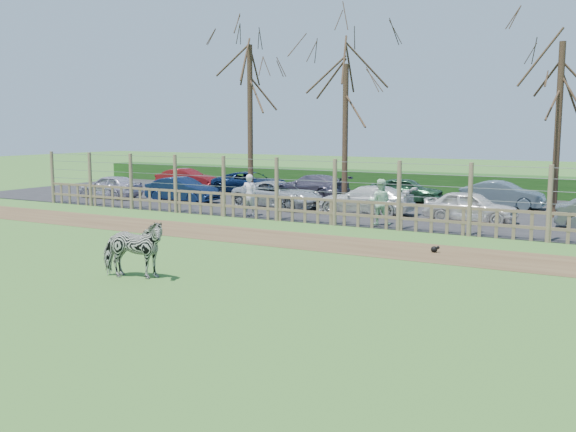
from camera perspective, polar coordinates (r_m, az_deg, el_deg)
The scene contains 22 objects.
ground at distance 17.35m, azimuth -6.88°, elevation -4.39°, with size 120.00×120.00×0.00m, color olive.
dirt_strip at distance 21.10m, azimuth 0.21°, elevation -2.10°, with size 34.00×2.80×0.01m, color brown.
asphalt at distance 30.18m, azimuth 9.26°, elevation 0.87°, with size 44.00×13.00×0.04m, color #232326.
hedge at distance 36.77m, azimuth 12.91°, elevation 2.86°, with size 46.00×2.00×1.10m, color #1E4716.
fence at distance 24.09m, azimuth 4.17°, elevation 1.06°, with size 30.16×0.16×2.50m.
tree_left at distance 31.02m, azimuth -3.41°, elevation 11.51°, with size 4.80×4.80×7.88m.
tree_mid at distance 29.78m, azimuth 5.14°, elevation 10.19°, with size 4.80×4.80×6.83m.
tree_right at distance 27.98m, azimuth 23.05°, elevation 10.51°, with size 4.80×4.80×7.35m.
zebra at distance 16.09m, azimuth -13.63°, elevation -2.89°, with size 0.78×1.72×1.45m, color gray.
visitor_a at distance 26.39m, azimuth -3.44°, elevation 1.88°, with size 0.63×0.41×1.72m, color silver.
visitor_b at distance 24.14m, azimuth 8.17°, elevation 1.25°, with size 0.84×0.65×1.72m, color #B6E9C1.
crow at distance 19.42m, azimuth 12.90°, elevation -2.89°, with size 0.26×0.19×0.21m.
car_0 at distance 34.21m, azimuth -15.49°, elevation 2.56°, with size 1.42×3.52×1.20m, color #BAB3C7.
car_1 at distance 31.57m, azimuth -9.39°, elevation 2.31°, with size 1.27×3.64×1.20m, color #102045.
car_2 at distance 28.95m, azimuth -0.87°, elevation 1.91°, with size 1.99×4.32×1.20m, color #B0B4B8.
car_3 at distance 27.07m, azimuth 6.87°, elevation 1.43°, with size 1.68×4.13×1.20m, color white.
car_4 at distance 25.61m, azimuth 15.92°, elevation 0.81°, with size 1.42×3.52×1.20m, color white.
car_7 at distance 38.03m, azimuth -8.99°, elevation 3.27°, with size 1.27×3.64×1.20m, color maroon.
car_8 at distance 35.06m, azimuth -3.26°, elevation 2.96°, with size 1.99×4.32×1.20m, color #0C1C40.
car_9 at distance 33.11m, azimuth 2.07°, elevation 2.67°, with size 1.68×4.13×1.20m, color slate.
car_10 at distance 31.54m, azimuth 10.51°, elevation 2.28°, with size 1.42×3.52×1.20m, color #255032.
car_11 at distance 30.44m, azimuth 18.51°, elevation 1.80°, with size 1.27×3.64×1.20m, color slate.
Camera 1 is at (9.86, -13.79, 3.70)m, focal length 40.00 mm.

